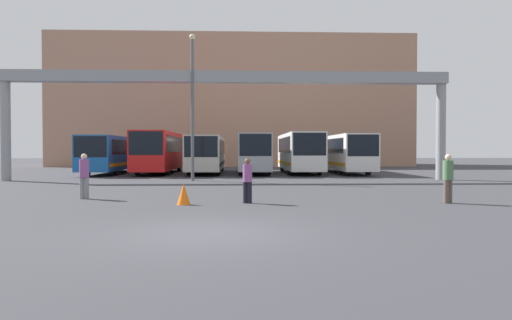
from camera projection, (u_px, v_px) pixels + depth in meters
ground_plane at (206, 233)px, 10.39m from camera, size 200.00×200.00×0.00m
building_backdrop at (233, 105)px, 57.89m from camera, size 42.66×12.00×15.41m
overhead_gantry at (227, 89)px, 28.59m from camera, size 27.95×0.80×6.83m
bus_slot_0 at (114, 152)px, 37.51m from camera, size 2.50×12.04×2.97m
bus_slot_1 at (160, 150)px, 37.38m from camera, size 2.61×11.50×3.31m
bus_slot_2 at (207, 152)px, 37.81m from camera, size 2.58×12.08×2.99m
bus_slot_3 at (253, 151)px, 36.94m from camera, size 2.48×10.04×3.15m
bus_slot_4 at (299, 151)px, 37.72m from camera, size 2.58×11.32×3.23m
bus_slot_5 at (345, 151)px, 37.90m from camera, size 2.47×11.40×3.11m
pedestrian_near_right at (247, 179)px, 16.24m from camera, size 0.33×0.33×1.60m
pedestrian_far_center at (84, 175)px, 17.67m from camera, size 0.37×0.37×1.76m
pedestrian_mid_left at (448, 177)px, 16.24m from camera, size 0.36×0.36×1.75m
traffic_cone at (184, 194)px, 15.80m from camera, size 0.47×0.47×0.73m
lamp_post at (192, 102)px, 28.12m from camera, size 0.36×0.36×9.05m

